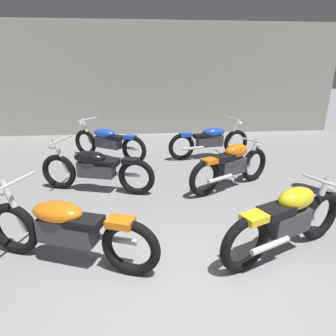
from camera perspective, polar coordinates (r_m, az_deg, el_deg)
The scene contains 8 objects.
ground_plane at distance 2.80m, azimuth 5.26°, elevation -29.96°, with size 60.00×60.00×0.00m, color gray.
back_wall at distance 9.70m, azimuth -2.79°, elevation 17.77°, with size 12.54×0.24×3.60m, color #9E998E.
motorcycle_left_row_0 at distance 3.35m, azimuth -20.28°, elevation -11.71°, with size 2.08×0.94×0.97m.
motorcycle_left_row_1 at distance 5.14m, azimuth -14.80°, elevation -0.03°, with size 2.12×0.82×0.97m.
motorcycle_left_row_2 at distance 7.01m, azimuth -12.36°, elevation 5.42°, with size 1.91×1.23×0.97m.
motorcycle_right_row_0 at distance 3.60m, azimuth 23.64°, elevation -9.75°, with size 1.85×0.89×0.88m.
motorcycle_right_row_1 at distance 5.26m, azimuth 13.09°, elevation 0.67°, with size 1.78×1.05×0.88m.
motorcycle_right_row_2 at distance 7.06m, azimuth 8.73°, elevation 5.75°, with size 2.15×0.78×0.97m.
Camera 1 is at (-0.37, -1.78, 2.13)m, focal length 29.36 mm.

